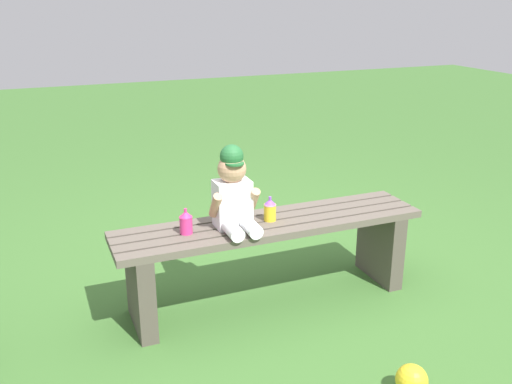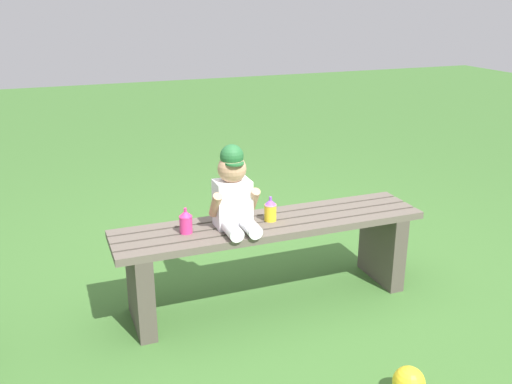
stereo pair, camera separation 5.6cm
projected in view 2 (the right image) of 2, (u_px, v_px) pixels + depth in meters
The scene contains 6 objects.
ground_plane at pixel (270, 300), 2.95m from camera, with size 16.00×16.00×0.00m, color #3D6B2D.
park_bench at pixel (271, 247), 2.85m from camera, with size 1.56×0.34×0.44m.
child_figure at pixel (234, 192), 2.67m from camera, with size 0.23×0.27×0.40m.
sippy_cup_left at pixel (186, 221), 2.64m from camera, with size 0.06×0.06×0.12m.
sippy_cup_right at pixel (270, 209), 2.79m from camera, with size 0.06×0.06×0.12m.
toy_ball at pixel (409, 382), 2.22m from camera, with size 0.13×0.13×0.13m, color yellow.
Camera 2 is at (-1.00, -2.40, 1.50)m, focal length 39.74 mm.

